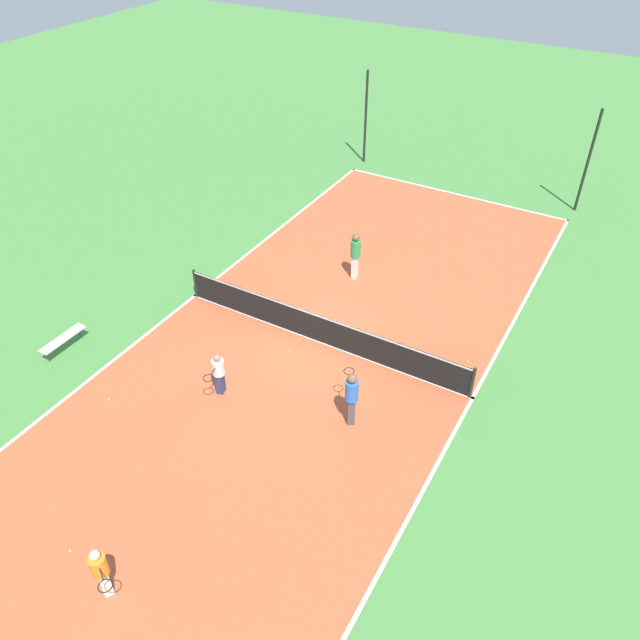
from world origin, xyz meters
The scene contains 14 objects.
ground_plane centered at (0.00, 0.00, 0.00)m, with size 80.00×80.00×0.00m, color #47843D.
court_surface centered at (0.00, 0.00, 0.01)m, with size 10.32×24.42×0.02m.
tennis_net centered at (0.00, 0.00, 0.58)m, with size 10.12×0.10×1.10m.
bench centered at (-6.83, -4.33, 0.39)m, with size 0.36×1.61×0.45m.
player_near_blue centered at (2.46, -2.59, 1.06)m, with size 0.81×0.95×1.78m.
player_center_orange centered at (0.25, -9.55, 0.88)m, with size 0.97×0.75×1.50m.
player_far_white centered at (-1.37, -3.43, 0.81)m, with size 0.52×0.98×1.41m.
player_far_green centered at (-0.74, 3.83, 1.08)m, with size 0.41×0.41×1.83m.
tennis_ball_far_baseline centered at (-0.58, -0.92, 0.06)m, with size 0.07×0.07×0.07m, color #CCE033.
tennis_ball_left_sideline centered at (-1.20, -9.30, 0.06)m, with size 0.07×0.07×0.07m, color #CCE033.
tennis_ball_midcourt centered at (4.45, 1.39, 0.06)m, with size 0.07×0.07×0.07m, color #CCE033.
tennis_ball_right_alley centered at (-3.94, -5.35, 0.06)m, with size 0.07×0.07×0.07m, color #CCE033.
fence_post_back_left centered at (-5.14, 13.32, 2.21)m, with size 0.12×0.12×4.42m.
fence_post_back_right centered at (5.14, 13.32, 2.21)m, with size 0.12×0.12×4.42m.
Camera 1 is at (7.68, -13.34, 12.89)m, focal length 35.00 mm.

